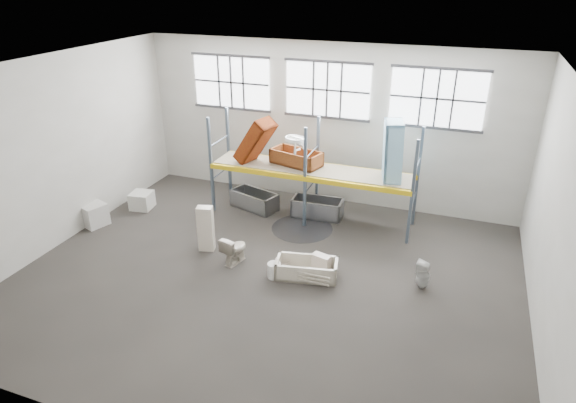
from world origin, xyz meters
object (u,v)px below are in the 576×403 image
at_px(toilet_white, 423,275).
at_px(rust_tub_flat, 296,157).
at_px(cistern_tall, 206,229).
at_px(carton_near, 93,214).
at_px(toilet_beige, 234,249).
at_px(bathtub_beige, 307,268).
at_px(steel_tub_right, 317,208).
at_px(bucket, 274,270).
at_px(blue_tub_upright, 393,152).
at_px(steel_tub_left, 254,200).

bearing_deg(toilet_white, rust_tub_flat, -114.74).
height_order(cistern_tall, carton_near, cistern_tall).
height_order(toilet_beige, carton_near, toilet_beige).
relative_size(toilet_beige, carton_near, 1.01).
relative_size(cistern_tall, carton_near, 1.66).
bearing_deg(bathtub_beige, steel_tub_right, 91.50).
relative_size(toilet_beige, cistern_tall, 0.61).
relative_size(bathtub_beige, rust_tub_flat, 0.99).
bearing_deg(bucket, blue_tub_upright, 57.87).
height_order(bathtub_beige, blue_tub_upright, blue_tub_upright).
distance_m(cistern_tall, toilet_white, 5.68).
distance_m(bathtub_beige, carton_near, 6.84).
height_order(bathtub_beige, bucket, bathtub_beige).
xyz_separation_m(toilet_beige, cistern_tall, (-0.99, 0.33, 0.25)).
bearing_deg(steel_tub_right, bathtub_beige, -77.33).
bearing_deg(bucket, rust_tub_flat, 100.93).
bearing_deg(steel_tub_right, bucket, -90.04).
height_order(cistern_tall, toilet_white, cistern_tall).
relative_size(cistern_tall, blue_tub_upright, 0.74).
bearing_deg(steel_tub_right, cistern_tall, -126.66).
relative_size(steel_tub_right, carton_near, 1.99).
relative_size(bathtub_beige, toilet_beige, 1.96).
distance_m(cistern_tall, steel_tub_left, 2.84).
distance_m(steel_tub_left, blue_tub_upright, 4.68).
xyz_separation_m(bathtub_beige, steel_tub_left, (-2.77, 3.12, 0.05)).
bearing_deg(rust_tub_flat, steel_tub_left, -173.61).
xyz_separation_m(steel_tub_left, rust_tub_flat, (1.34, 0.15, 1.55)).
xyz_separation_m(bathtub_beige, cistern_tall, (-2.94, 0.31, 0.41)).
xyz_separation_m(cistern_tall, toilet_white, (5.67, 0.19, -0.28)).
bearing_deg(rust_tub_flat, blue_tub_upright, -3.51).
bearing_deg(bucket, steel_tub_left, 120.64).
distance_m(toilet_beige, rust_tub_flat, 3.62).
height_order(rust_tub_flat, carton_near, rust_tub_flat).
bearing_deg(cistern_tall, rust_tub_flat, 48.58).
distance_m(steel_tub_right, blue_tub_upright, 3.01).
distance_m(toilet_white, blue_tub_upright, 3.56).
bearing_deg(carton_near, toilet_beige, -5.58).
bearing_deg(steel_tub_left, toilet_beige, -75.36).
distance_m(cistern_tall, rust_tub_flat, 3.53).
distance_m(toilet_beige, steel_tub_left, 3.24).
bearing_deg(toilet_beige, blue_tub_upright, -124.06).
bearing_deg(bucket, toilet_beige, 166.28).
relative_size(blue_tub_upright, bucket, 4.41).
bearing_deg(cistern_tall, bucket, -30.24).
relative_size(cistern_tall, bucket, 3.26).
height_order(toilet_beige, steel_tub_right, toilet_beige).
distance_m(cistern_tall, bucket, 2.33).
bearing_deg(bathtub_beige, carton_near, 164.99).
xyz_separation_m(toilet_white, steel_tub_right, (-3.47, 2.77, -0.08)).
relative_size(toilet_beige, steel_tub_right, 0.51).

